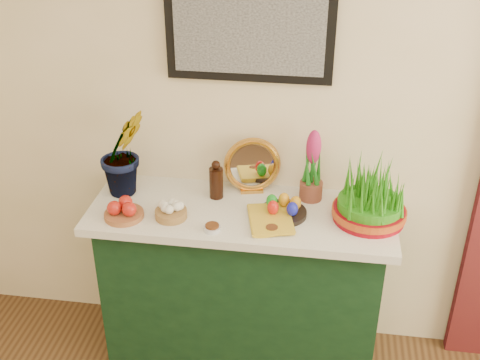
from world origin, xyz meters
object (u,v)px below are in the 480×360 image
book (249,220)px  wheatgrass_sabzeh (371,196)px  mirror (252,166)px  sideboard (241,288)px  hyacinth_green (122,139)px

book → wheatgrass_sabzeh: wheatgrass_sabzeh is taller
mirror → wheatgrass_sabzeh: bearing=-18.5°
book → sideboard: bearing=101.5°
wheatgrass_sabzeh → sideboard: bearing=179.8°
sideboard → hyacinth_green: hyacinth_green is taller
sideboard → wheatgrass_sabzeh: bearing=-0.2°
hyacinth_green → sideboard: bearing=-52.1°
hyacinth_green → wheatgrass_sabzeh: 1.16m
mirror → wheatgrass_sabzeh: 0.58m
sideboard → wheatgrass_sabzeh: wheatgrass_sabzeh is taller
hyacinth_green → book: size_ratio=2.23×
mirror → wheatgrass_sabzeh: (0.55, -0.18, -0.01)m
wheatgrass_sabzeh → mirror: bearing=161.5°
sideboard → book: (0.05, -0.11, 0.48)m
mirror → wheatgrass_sabzeh: size_ratio=0.85×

